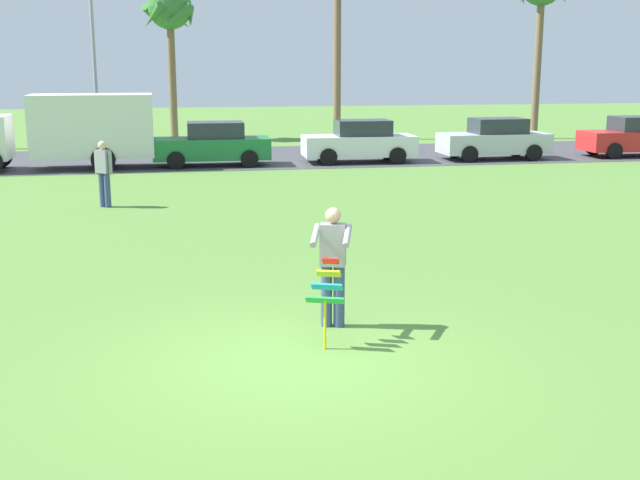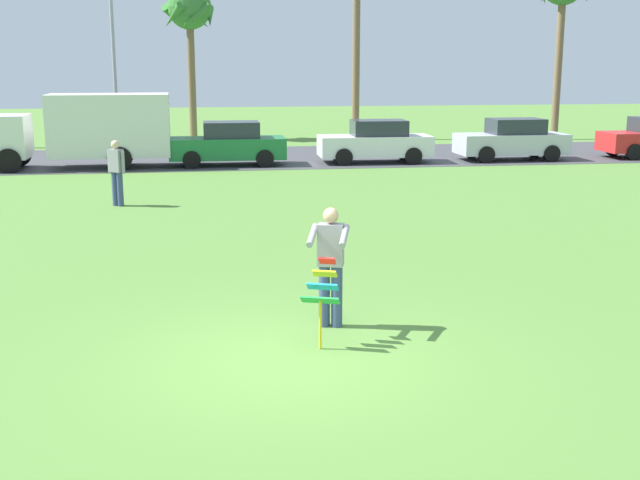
{
  "view_description": "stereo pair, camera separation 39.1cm",
  "coord_description": "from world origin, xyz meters",
  "px_view_note": "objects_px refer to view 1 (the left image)",
  "views": [
    {
      "loc": [
        -1.42,
        -9.49,
        3.7
      ],
      "look_at": [
        0.76,
        2.29,
        1.05
      ],
      "focal_mm": 45.05,
      "sensor_mm": 36.0,
      "label": 1
    },
    {
      "loc": [
        -1.04,
        -9.55,
        3.7
      ],
      "look_at": [
        0.76,
        2.29,
        1.05
      ],
      "focal_mm": 45.05,
      "sensor_mm": 36.0,
      "label": 2
    }
  ],
  "objects_px": {
    "parked_car_red": "(635,137)",
    "palm_tree_right_near": "(170,13)",
    "parked_car_white": "(360,142)",
    "kite_held": "(327,290)",
    "parked_car_silver": "(495,140)",
    "streetlight_pole": "(94,56)",
    "parked_car_green": "(213,145)",
    "person_walker_near": "(104,172)",
    "parked_truck_white_box": "(69,129)",
    "person_kite_flyer": "(333,262)"
  },
  "relations": [
    {
      "from": "parked_car_red",
      "to": "palm_tree_right_near",
      "type": "distance_m",
      "value": 21.75
    },
    {
      "from": "parked_car_white",
      "to": "palm_tree_right_near",
      "type": "height_order",
      "value": "palm_tree_right_near"
    },
    {
      "from": "kite_held",
      "to": "parked_car_silver",
      "type": "height_order",
      "value": "parked_car_silver"
    },
    {
      "from": "parked_car_red",
      "to": "streetlight_pole",
      "type": "height_order",
      "value": "streetlight_pole"
    },
    {
      "from": "parked_car_red",
      "to": "parked_car_silver",
      "type": "bearing_deg",
      "value": 180.0
    },
    {
      "from": "parked_car_white",
      "to": "palm_tree_right_near",
      "type": "distance_m",
      "value": 13.72
    },
    {
      "from": "parked_car_green",
      "to": "parked_car_red",
      "type": "bearing_deg",
      "value": 0.0
    },
    {
      "from": "streetlight_pole",
      "to": "person_walker_near",
      "type": "distance_m",
      "value": 16.05
    },
    {
      "from": "palm_tree_right_near",
      "to": "parked_car_white",
      "type": "bearing_deg",
      "value": -57.49
    },
    {
      "from": "parked_truck_white_box",
      "to": "palm_tree_right_near",
      "type": "height_order",
      "value": "palm_tree_right_near"
    },
    {
      "from": "parked_car_silver",
      "to": "streetlight_pole",
      "type": "height_order",
      "value": "streetlight_pole"
    },
    {
      "from": "kite_held",
      "to": "palm_tree_right_near",
      "type": "height_order",
      "value": "palm_tree_right_near"
    },
    {
      "from": "parked_car_red",
      "to": "palm_tree_right_near",
      "type": "bearing_deg",
      "value": 149.56
    },
    {
      "from": "kite_held",
      "to": "parked_car_green",
      "type": "height_order",
      "value": "parked_car_green"
    },
    {
      "from": "parked_car_red",
      "to": "person_walker_near",
      "type": "relative_size",
      "value": 2.43
    },
    {
      "from": "parked_car_green",
      "to": "palm_tree_right_near",
      "type": "distance_m",
      "value": 11.98
    },
    {
      "from": "kite_held",
      "to": "parked_car_green",
      "type": "bearing_deg",
      "value": 91.37
    },
    {
      "from": "parked_car_white",
      "to": "streetlight_pole",
      "type": "bearing_deg",
      "value": 143.42
    },
    {
      "from": "parked_car_white",
      "to": "parked_car_red",
      "type": "xyz_separation_m",
      "value": [
        11.39,
        0.0,
        0.0
      ]
    },
    {
      "from": "parked_car_red",
      "to": "person_walker_near",
      "type": "xyz_separation_m",
      "value": [
        -20.14,
        -8.16,
        0.16
      ]
    },
    {
      "from": "streetlight_pole",
      "to": "kite_held",
      "type": "bearing_deg",
      "value": -79.33
    },
    {
      "from": "kite_held",
      "to": "parked_car_red",
      "type": "distance_m",
      "value": 25.53
    },
    {
      "from": "kite_held",
      "to": "parked_car_red",
      "type": "xyz_separation_m",
      "value": [
        16.44,
        19.54,
        0.01
      ]
    },
    {
      "from": "parked_car_green",
      "to": "parked_car_silver",
      "type": "distance_m",
      "value": 10.92
    },
    {
      "from": "parked_car_green",
      "to": "parked_car_red",
      "type": "distance_m",
      "value": 16.9
    },
    {
      "from": "parked_car_red",
      "to": "parked_car_green",
      "type": "bearing_deg",
      "value": -180.0
    },
    {
      "from": "parked_car_silver",
      "to": "kite_held",
      "type": "bearing_deg",
      "value": -118.15
    },
    {
      "from": "parked_truck_white_box",
      "to": "parked_car_silver",
      "type": "relative_size",
      "value": 1.6
    },
    {
      "from": "kite_held",
      "to": "parked_car_white",
      "type": "distance_m",
      "value": 20.18
    },
    {
      "from": "person_kite_flyer",
      "to": "parked_car_green",
      "type": "distance_m",
      "value": 18.82
    },
    {
      "from": "kite_held",
      "to": "parked_car_green",
      "type": "xyz_separation_m",
      "value": [
        -0.47,
        19.54,
        0.01
      ]
    },
    {
      "from": "parked_car_silver",
      "to": "person_walker_near",
      "type": "distance_m",
      "value": 16.34
    },
    {
      "from": "parked_car_green",
      "to": "parked_car_red",
      "type": "relative_size",
      "value": 1.0
    },
    {
      "from": "streetlight_pole",
      "to": "parked_car_red",
      "type": "bearing_deg",
      "value": -19.28
    },
    {
      "from": "parked_truck_white_box",
      "to": "parked_car_silver",
      "type": "xyz_separation_m",
      "value": [
        15.94,
        0.0,
        -0.64
      ]
    },
    {
      "from": "person_kite_flyer",
      "to": "person_walker_near",
      "type": "bearing_deg",
      "value": 110.24
    },
    {
      "from": "parked_car_green",
      "to": "person_walker_near",
      "type": "xyz_separation_m",
      "value": [
        -3.24,
        -8.16,
        0.16
      ]
    },
    {
      "from": "person_kite_flyer",
      "to": "person_walker_near",
      "type": "xyz_separation_m",
      "value": [
        -3.93,
        10.65,
        -0.02
      ]
    },
    {
      "from": "palm_tree_right_near",
      "to": "kite_held",
      "type": "bearing_deg",
      "value": -86.66
    },
    {
      "from": "person_kite_flyer",
      "to": "parked_car_silver",
      "type": "relative_size",
      "value": 0.41
    },
    {
      "from": "person_kite_flyer",
      "to": "parked_car_silver",
      "type": "distance_m",
      "value": 21.41
    },
    {
      "from": "person_kite_flyer",
      "to": "kite_held",
      "type": "xyz_separation_m",
      "value": [
        -0.22,
        -0.73,
        -0.18
      ]
    },
    {
      "from": "parked_car_white",
      "to": "kite_held",
      "type": "bearing_deg",
      "value": -104.5
    },
    {
      "from": "parked_car_silver",
      "to": "parked_car_red",
      "type": "bearing_deg",
      "value": -0.0
    },
    {
      "from": "kite_held",
      "to": "streetlight_pole",
      "type": "relative_size",
      "value": 0.16
    },
    {
      "from": "person_kite_flyer",
      "to": "parked_car_silver",
      "type": "height_order",
      "value": "person_kite_flyer"
    },
    {
      "from": "parked_car_silver",
      "to": "parked_car_white",
      "type": "bearing_deg",
      "value": -179.99
    },
    {
      "from": "parked_car_silver",
      "to": "parked_car_red",
      "type": "height_order",
      "value": "same"
    },
    {
      "from": "kite_held",
      "to": "person_walker_near",
      "type": "distance_m",
      "value": 11.97
    },
    {
      "from": "kite_held",
      "to": "person_walker_near",
      "type": "bearing_deg",
      "value": 108.02
    }
  ]
}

